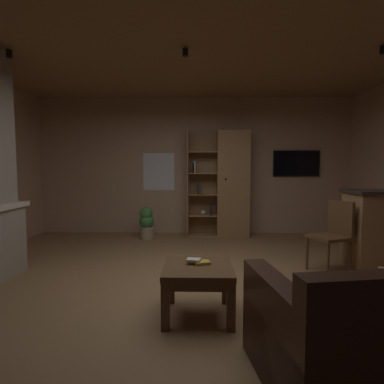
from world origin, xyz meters
The scene contains 15 objects.
floor centered at (0.00, 0.00, -0.01)m, with size 6.37×5.96×0.02m, color olive.
wall_back centered at (0.00, 3.01, 1.39)m, with size 6.49×0.06×2.78m, color tan.
ceiling centered at (0.00, 0.00, 2.79)m, with size 6.37×5.96×0.02m, color #8E6B47.
window_pane_back centered at (-0.74, 2.98, 1.28)m, with size 0.64×0.01×0.76m, color white.
bookshelf_cabinet centered at (0.68, 2.74, 1.03)m, with size 1.21×0.41×2.08m.
leather_couch centered at (1.22, -1.60, 0.30)m, with size 1.55×1.14×0.84m.
coffee_table centered at (0.08, -0.71, 0.37)m, with size 0.62×0.61×0.46m.
table_book_0 centered at (0.11, -0.65, 0.47)m, with size 0.14×0.10×0.03m, color gold.
table_book_1 centered at (0.04, -0.64, 0.50)m, with size 0.13×0.10×0.02m, color beige.
dining_chair centered at (1.83, 0.56, 0.53)m, with size 0.55×0.55×0.92m.
potted_floor_plant centered at (-0.91, 2.41, 0.32)m, with size 0.29×0.30×0.61m.
wall_mounted_tv centered at (2.07, 2.95, 1.45)m, with size 0.93×0.06×0.52m.
track_light_spot_0 centered at (-2.18, 0.32, 2.71)m, with size 0.07×0.07×0.09m, color black.
track_light_spot_1 centered at (-0.08, 0.32, 2.71)m, with size 0.07×0.07×0.09m, color black.
track_light_spot_2 centered at (2.21, 0.28, 2.71)m, with size 0.07×0.07×0.09m, color black.
Camera 1 is at (0.08, -3.48, 1.34)m, focal length 29.26 mm.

